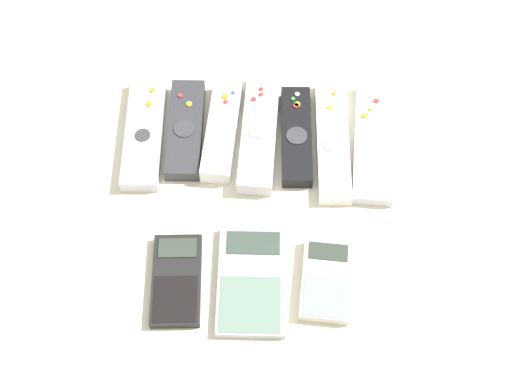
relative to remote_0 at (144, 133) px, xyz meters
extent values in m
plane|color=beige|center=(0.17, -0.13, -0.01)|extent=(3.00, 3.00, 0.00)
cube|color=silver|center=(0.00, 0.00, 0.00)|extent=(0.06, 0.20, 0.02)
cylinder|color=#38383D|center=(0.00, -0.01, 0.01)|extent=(0.02, 0.02, 0.00)
cylinder|color=orange|center=(0.01, 0.07, 0.01)|extent=(0.01, 0.01, 0.00)
cylinder|color=orange|center=(0.00, 0.05, 0.01)|extent=(0.01, 0.01, 0.00)
cube|color=#333338|center=(0.06, 0.01, 0.00)|extent=(0.06, 0.17, 0.02)
cylinder|color=#38383D|center=(0.06, 0.00, 0.01)|extent=(0.03, 0.03, 0.00)
cylinder|color=yellow|center=(0.06, 0.05, 0.01)|extent=(0.01, 0.01, 0.00)
cylinder|color=red|center=(0.05, 0.06, 0.01)|extent=(0.01, 0.01, 0.00)
cube|color=white|center=(0.12, 0.01, 0.00)|extent=(0.05, 0.18, 0.03)
cylinder|color=blue|center=(0.13, 0.07, 0.02)|extent=(0.01, 0.01, 0.00)
cylinder|color=red|center=(0.12, 0.05, 0.02)|extent=(0.01, 0.01, 0.00)
cylinder|color=orange|center=(0.12, 0.06, 0.02)|extent=(0.01, 0.01, 0.00)
cylinder|color=silver|center=(0.11, 0.06, 0.02)|extent=(0.01, 0.01, 0.00)
cube|color=silver|center=(0.17, 0.01, 0.00)|extent=(0.06, 0.21, 0.03)
cylinder|color=silver|center=(0.17, 0.00, 0.02)|extent=(0.03, 0.03, 0.00)
cylinder|color=red|center=(0.17, 0.07, 0.02)|extent=(0.01, 0.01, 0.00)
cylinder|color=red|center=(0.16, 0.06, 0.02)|extent=(0.01, 0.01, 0.00)
cylinder|color=red|center=(0.18, 0.08, 0.02)|extent=(0.01, 0.01, 0.00)
cube|color=black|center=(0.23, 0.00, 0.00)|extent=(0.05, 0.17, 0.02)
cylinder|color=#38383D|center=(0.23, 0.00, 0.01)|extent=(0.03, 0.03, 0.00)
cylinder|color=silver|center=(0.23, 0.07, 0.01)|extent=(0.01, 0.01, 0.00)
cylinder|color=green|center=(0.22, 0.06, 0.01)|extent=(0.01, 0.01, 0.00)
cylinder|color=red|center=(0.22, 0.05, 0.01)|extent=(0.01, 0.01, 0.00)
cylinder|color=yellow|center=(0.23, 0.05, 0.01)|extent=(0.01, 0.01, 0.00)
cube|color=white|center=(0.28, 0.00, 0.00)|extent=(0.05, 0.21, 0.02)
cylinder|color=silver|center=(0.28, -0.01, 0.01)|extent=(0.03, 0.03, 0.00)
cylinder|color=yellow|center=(0.28, 0.05, 0.01)|extent=(0.01, 0.01, 0.00)
cylinder|color=silver|center=(0.29, 0.06, 0.01)|extent=(0.01, 0.01, 0.00)
cylinder|color=orange|center=(0.28, 0.08, 0.01)|extent=(0.01, 0.01, 0.00)
cube|color=silver|center=(0.34, 0.00, 0.00)|extent=(0.07, 0.21, 0.02)
cylinder|color=orange|center=(0.33, 0.04, 0.01)|extent=(0.01, 0.01, 0.00)
cylinder|color=yellow|center=(0.34, 0.05, 0.01)|extent=(0.01, 0.01, 0.00)
cylinder|color=red|center=(0.35, 0.07, 0.01)|extent=(0.01, 0.01, 0.00)
cube|color=black|center=(0.07, -0.23, 0.00)|extent=(0.07, 0.13, 0.01)
cube|color=#333D33|center=(0.07, -0.19, 0.00)|extent=(0.05, 0.03, 0.00)
cube|color=black|center=(0.07, -0.26, 0.00)|extent=(0.06, 0.07, 0.00)
cube|color=#B2B2B7|center=(0.17, -0.23, 0.00)|extent=(0.09, 0.16, 0.01)
cube|color=#38473D|center=(0.17, -0.18, 0.00)|extent=(0.07, 0.04, 0.00)
cube|color=slate|center=(0.17, -0.26, 0.00)|extent=(0.08, 0.08, 0.00)
cube|color=beige|center=(0.27, -0.23, 0.00)|extent=(0.07, 0.12, 0.02)
cube|color=#333D33|center=(0.27, -0.19, 0.01)|extent=(0.05, 0.03, 0.00)
cube|color=gray|center=(0.27, -0.25, 0.01)|extent=(0.06, 0.06, 0.00)
camera|label=1|loc=(0.19, -0.61, 0.87)|focal=50.00mm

